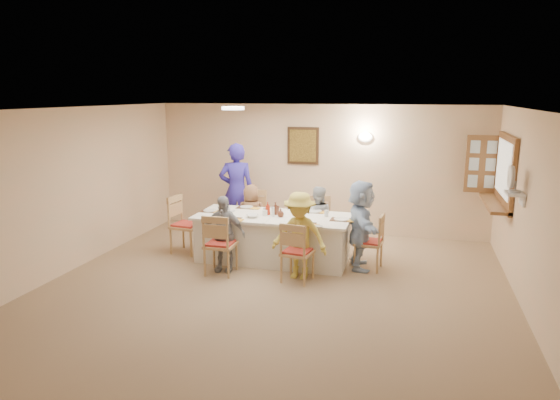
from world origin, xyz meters
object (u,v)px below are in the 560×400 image
(chair_left_end, at_px, (186,224))
(condiment_ketchup, at_px, (268,208))
(chair_back_left, at_px, (254,218))
(diner_back_left, at_px, (251,215))
(chair_right_end, at_px, (369,241))
(diner_front_right, at_px, (299,236))
(chair_back_right, at_px, (318,223))
(desk_fan, at_px, (513,182))
(chair_front_right, at_px, (297,251))
(diner_back_right, at_px, (317,219))
(dining_table, at_px, (273,238))
(caregiver, at_px, (237,191))
(serving_hatch, at_px, (505,171))
(diner_right_end, at_px, (361,225))
(diner_front_left, at_px, (223,234))
(chair_front_left, at_px, (221,243))

(chair_left_end, bearing_deg, condiment_ketchup, -82.91)
(chair_back_left, distance_m, diner_back_left, 0.14)
(chair_right_end, distance_m, diner_front_right, 1.19)
(chair_right_end, bearing_deg, chair_back_right, -124.52)
(desk_fan, bearing_deg, chair_back_left, 162.53)
(chair_front_right, height_order, diner_back_right, diner_back_right)
(dining_table, xyz_separation_m, diner_back_left, (-0.60, 0.68, 0.18))
(diner_front_right, bearing_deg, caregiver, 138.52)
(dining_table, height_order, chair_left_end, chair_left_end)
(serving_hatch, bearing_deg, chair_back_right, -178.55)
(diner_back_left, bearing_deg, diner_right_end, 149.75)
(diner_back_left, height_order, condiment_ketchup, diner_back_left)
(chair_back_right, distance_m, diner_front_left, 1.91)
(diner_front_right, xyz_separation_m, condiment_ketchup, (-0.70, 0.70, 0.21))
(chair_back_left, bearing_deg, chair_front_left, -98.60)
(serving_hatch, xyz_separation_m, diner_front_left, (-4.16, -1.56, -0.91))
(chair_right_end, height_order, diner_back_right, diner_back_right)
(chair_back_left, bearing_deg, diner_front_right, -59.56)
(chair_back_left, distance_m, diner_front_right, 1.91)
(diner_front_left, distance_m, diner_front_right, 1.20)
(desk_fan, bearing_deg, serving_hatch, 85.34)
(serving_hatch, relative_size, condiment_ketchup, 7.06)
(chair_back_right, distance_m, diner_back_left, 1.21)
(diner_front_right, xyz_separation_m, caregiver, (-1.65, 1.83, 0.25))
(desk_fan, distance_m, diner_right_end, 2.25)
(chair_back_left, bearing_deg, chair_left_end, -148.50)
(chair_back_right, xyz_separation_m, caregiver, (-1.65, 0.35, 0.44))
(serving_hatch, distance_m, chair_back_right, 3.14)
(chair_back_left, relative_size, caregiver, 0.54)
(chair_right_end, xyz_separation_m, diner_back_right, (-0.95, 0.68, 0.13))
(desk_fan, distance_m, chair_back_left, 4.38)
(chair_left_end, height_order, caregiver, caregiver)
(chair_back_right, height_order, chair_front_right, chair_back_right)
(dining_table, xyz_separation_m, chair_back_right, (0.60, 0.80, 0.08))
(chair_left_end, height_order, diner_right_end, diner_right_end)
(dining_table, height_order, condiment_ketchup, condiment_ketchup)
(chair_left_end, bearing_deg, serving_hatch, -74.10)
(chair_right_end, bearing_deg, diner_front_right, -48.82)
(diner_front_right, bearing_deg, diner_back_right, 96.48)
(diner_front_left, height_order, condiment_ketchup, diner_front_left)
(chair_left_end, xyz_separation_m, caregiver, (0.50, 1.15, 0.40))
(serving_hatch, bearing_deg, diner_front_left, -159.51)
(desk_fan, bearing_deg, chair_front_right, -173.49)
(chair_back_left, xyz_separation_m, chair_front_right, (1.20, -1.60, -0.03))
(chair_front_right, xyz_separation_m, diner_front_left, (-1.20, 0.12, 0.14))
(diner_back_right, relative_size, diner_front_left, 0.96)
(diner_front_left, relative_size, condiment_ketchup, 5.59)
(chair_left_end, height_order, diner_back_left, diner_back_left)
(dining_table, relative_size, diner_back_left, 2.24)
(chair_back_right, xyz_separation_m, chair_front_left, (-1.20, -1.60, 0.01))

